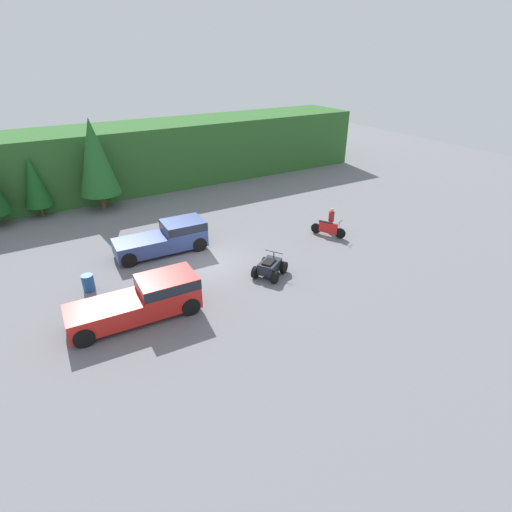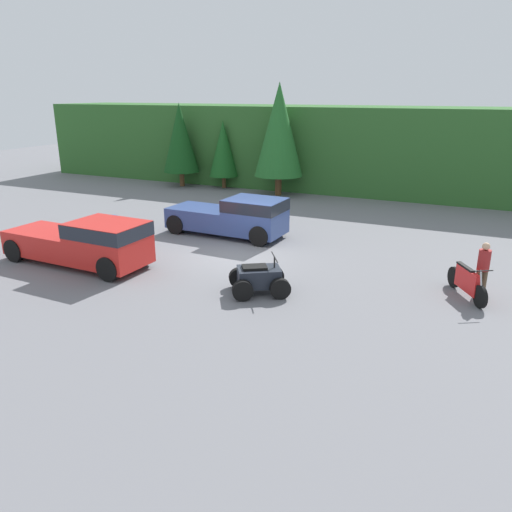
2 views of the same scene
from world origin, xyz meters
name	(u,v)px [view 1 (image 1 of 2)]	position (x,y,z in m)	size (l,w,h in m)	color
ground_plane	(206,263)	(0.00, 0.00, 0.00)	(80.00, 80.00, 0.00)	slate
hillside_backdrop	(126,158)	(0.00, 16.00, 2.60)	(44.00, 6.00, 5.21)	#2D6028
tree_mid_left	(34,182)	(-7.28, 12.71, 2.56)	(1.91, 1.91, 4.35)	brown
tree_mid_right	(95,157)	(-3.07, 11.94, 3.92)	(2.93, 2.93, 6.66)	brown
pickup_truck_red	(146,298)	(-4.34, -3.24, 0.94)	(5.78, 2.20, 1.75)	red
pickup_truck_second	(168,237)	(-1.23, 2.54, 0.93)	(5.38, 2.21, 1.75)	#334784
dirt_bike	(328,229)	(8.37, -0.63, 0.48)	(1.29, 2.07, 1.16)	black
quad_atv	(270,267)	(2.39, -3.00, 0.47)	(2.25, 2.11, 1.19)	black
rider_person	(331,220)	(8.76, -0.40, 0.95)	(0.51, 0.51, 1.75)	brown
steel_barrel	(88,283)	(-6.25, 0.34, 0.44)	(0.58, 0.58, 0.88)	#1E5193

